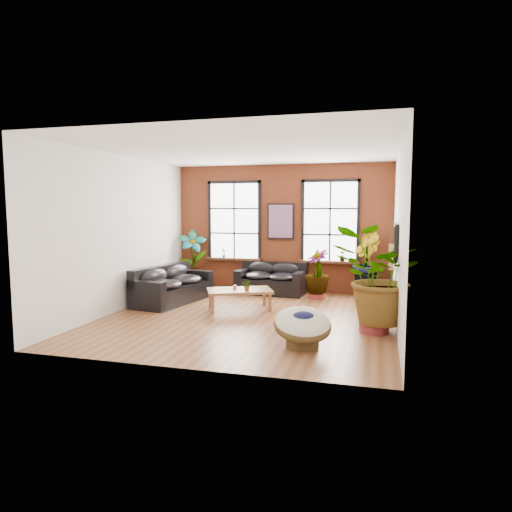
{
  "coord_description": "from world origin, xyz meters",
  "views": [
    {
      "loc": [
        2.66,
        -9.13,
        2.31
      ],
      "look_at": [
        0.0,
        0.6,
        1.25
      ],
      "focal_mm": 32.0,
      "sensor_mm": 36.0,
      "label": 1
    }
  ],
  "objects_px": {
    "sofa_left": "(171,286)",
    "coffee_table": "(239,292)",
    "papasan_chair": "(303,325)",
    "sofa_back": "(271,279)"
  },
  "relations": [
    {
      "from": "papasan_chair",
      "to": "sofa_back",
      "type": "bearing_deg",
      "value": 88.53
    },
    {
      "from": "sofa_left",
      "to": "papasan_chair",
      "type": "distance_m",
      "value": 4.67
    },
    {
      "from": "coffee_table",
      "to": "sofa_back",
      "type": "bearing_deg",
      "value": 58.74
    },
    {
      "from": "sofa_left",
      "to": "coffee_table",
      "type": "bearing_deg",
      "value": -90.48
    },
    {
      "from": "sofa_back",
      "to": "papasan_chair",
      "type": "height_order",
      "value": "sofa_back"
    },
    {
      "from": "sofa_back",
      "to": "papasan_chair",
      "type": "bearing_deg",
      "value": -67.14
    },
    {
      "from": "papasan_chair",
      "to": "coffee_table",
      "type": "bearing_deg",
      "value": 106.37
    },
    {
      "from": "coffee_table",
      "to": "papasan_chair",
      "type": "distance_m",
      "value": 3.07
    },
    {
      "from": "coffee_table",
      "to": "papasan_chair",
      "type": "bearing_deg",
      "value": -77.36
    },
    {
      "from": "sofa_back",
      "to": "coffee_table",
      "type": "height_order",
      "value": "sofa_back"
    }
  ]
}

